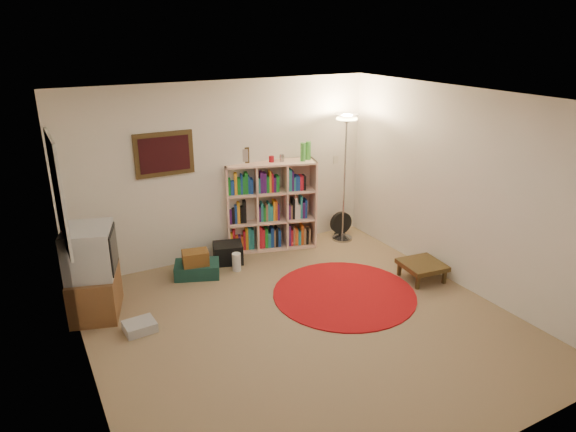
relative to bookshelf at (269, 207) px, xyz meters
name	(u,v)px	position (x,y,z in m)	size (l,w,h in m)	color
room	(300,220)	(-0.69, -2.10, 0.62)	(4.54, 4.54, 2.54)	#846B4D
bookshelf	(269,207)	(0.00, 0.00, 0.00)	(1.38, 0.73, 1.60)	#FFC5AA
floor_lamp	(346,137)	(1.14, -0.28, 0.99)	(0.46, 0.46, 1.97)	#939296
floor_fan	(341,224)	(1.18, -0.16, -0.44)	(0.36, 0.20, 0.41)	black
tv_stand	(93,273)	(-2.64, -0.75, -0.13)	(0.70, 0.85, 1.07)	brown
dvd_box	(140,326)	(-2.30, -1.38, -0.59)	(0.35, 0.30, 0.11)	#AEAEB3
suitcase	(197,269)	(-1.30, -0.40, -0.55)	(0.68, 0.57, 0.19)	#13352F
wicker_basket	(195,258)	(-1.32, -0.44, -0.36)	(0.38, 0.30, 0.19)	brown
duffel_bag	(228,253)	(-0.76, -0.19, -0.50)	(0.48, 0.43, 0.28)	black
paper_towel	(237,262)	(-0.77, -0.50, -0.52)	(0.16, 0.16, 0.25)	silver
red_rug	(344,294)	(0.15, -1.77, -0.64)	(1.79, 1.79, 0.02)	maroon
side_table	(422,265)	(1.29, -1.92, -0.44)	(0.58, 0.58, 0.24)	#3A2A14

